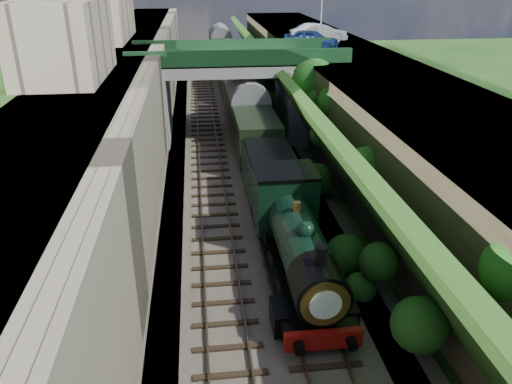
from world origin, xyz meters
name	(u,v)px	position (x,y,z in m)	size (l,w,h in m)	color
ground	(281,337)	(0.00, 0.00, 0.00)	(160.00, 160.00, 0.00)	#1E4714
trackbed	(236,153)	(0.00, 20.00, 0.10)	(10.00, 90.00, 0.20)	#473F38
retaining_wall	(156,110)	(-5.50, 20.00, 3.50)	(1.00, 90.00, 7.00)	#756B56
street_plateau_left	(104,111)	(-9.00, 20.00, 3.50)	(6.00, 90.00, 7.00)	#262628
street_plateau_right	(366,108)	(9.50, 20.00, 3.12)	(8.00, 90.00, 6.25)	#262628
embankment_slope	(312,124)	(5.01, 17.59, 2.77)	(4.83, 90.00, 6.59)	#1E4714
track_left	(209,152)	(-2.00, 20.00, 0.25)	(2.50, 90.00, 0.20)	black
track_right	(252,150)	(1.20, 20.00, 0.25)	(2.50, 90.00, 0.20)	black
road_bridge	(243,86)	(0.94, 24.00, 4.08)	(16.00, 6.40, 7.25)	gray
building_far	(95,1)	(-10.50, 30.00, 10.00)	(5.00, 10.00, 6.00)	gray
building_near	(64,39)	(-9.50, 14.00, 9.00)	(4.00, 8.00, 4.00)	gray
tree	(315,85)	(5.91, 21.20, 4.65)	(3.60, 3.80, 6.60)	black
lamppost	(323,5)	(8.39, 29.96, 9.57)	(0.87, 0.15, 6.00)	gray
car_blue	(311,39)	(7.08, 27.91, 7.03)	(1.84, 4.57, 1.56)	navy
car_silver	(319,33)	(8.51, 31.34, 7.09)	(1.79, 5.12, 1.69)	#A09FA4
locomotive	(296,243)	(1.20, 3.55, 1.89)	(3.10, 10.23, 3.83)	black
tender	(271,181)	(1.20, 10.91, 1.62)	(2.70, 6.00, 3.05)	black
coach_front	(247,114)	(1.20, 23.51, 2.05)	(2.90, 18.00, 3.70)	black
coach_middle	(230,69)	(1.20, 42.31, 2.05)	(2.90, 18.00, 3.70)	black
coach_rear	(221,46)	(1.20, 61.11, 2.05)	(2.90, 18.00, 3.70)	black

